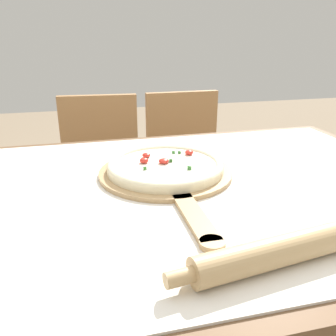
{
  "coord_description": "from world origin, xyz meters",
  "views": [
    {
      "loc": [
        -0.25,
        -0.8,
        1.15
      ],
      "look_at": [
        -0.03,
        0.06,
        0.81
      ],
      "focal_mm": 38.0,
      "sensor_mm": 36.0,
      "label": 1
    }
  ],
  "objects_px": {
    "pizza": "(165,166)",
    "chair_right": "(186,166)",
    "rolling_pin": "(274,253)",
    "pizza_peel": "(167,175)",
    "chair_left": "(102,173)"
  },
  "relations": [
    {
      "from": "pizza",
      "to": "chair_right",
      "type": "relative_size",
      "value": 0.37
    },
    {
      "from": "rolling_pin",
      "to": "chair_right",
      "type": "relative_size",
      "value": 0.45
    },
    {
      "from": "pizza",
      "to": "chair_left",
      "type": "relative_size",
      "value": 0.37
    },
    {
      "from": "pizza_peel",
      "to": "chair_left",
      "type": "relative_size",
      "value": 0.66
    },
    {
      "from": "pizza",
      "to": "rolling_pin",
      "type": "distance_m",
      "value": 0.45
    },
    {
      "from": "pizza",
      "to": "rolling_pin",
      "type": "height_order",
      "value": "rolling_pin"
    },
    {
      "from": "pizza",
      "to": "chair_right",
      "type": "height_order",
      "value": "chair_right"
    },
    {
      "from": "pizza_peel",
      "to": "rolling_pin",
      "type": "bearing_deg",
      "value": -79.49
    },
    {
      "from": "pizza_peel",
      "to": "pizza",
      "type": "bearing_deg",
      "value": 90.02
    },
    {
      "from": "rolling_pin",
      "to": "pizza_peel",
      "type": "bearing_deg",
      "value": 100.51
    },
    {
      "from": "pizza",
      "to": "rolling_pin",
      "type": "xyz_separation_m",
      "value": [
        0.08,
        -0.45,
        0.0
      ]
    },
    {
      "from": "pizza_peel",
      "to": "chair_right",
      "type": "xyz_separation_m",
      "value": [
        0.3,
        0.8,
        -0.29
      ]
    },
    {
      "from": "rolling_pin",
      "to": "chair_left",
      "type": "bearing_deg",
      "value": 100.1
    },
    {
      "from": "pizza",
      "to": "rolling_pin",
      "type": "bearing_deg",
      "value": -80.02
    },
    {
      "from": "pizza_peel",
      "to": "chair_right",
      "type": "distance_m",
      "value": 0.9
    }
  ]
}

